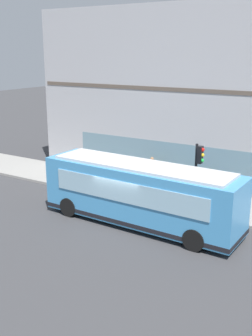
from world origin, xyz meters
TOP-DOWN VIEW (x-y plane):
  - ground at (0.00, 0.00)m, footprint 120.00×120.00m
  - sidewalk_curb at (4.57, 0.00)m, footprint 3.94×40.00m
  - building_corner at (9.95, 0.00)m, footprint 6.86×21.58m
  - city_bus_nearside at (0.34, -0.61)m, footprint 2.87×10.12m
  - traffic_light_near_corner at (3.24, -2.40)m, footprint 0.32×0.49m
  - fire_hydrant at (5.17, -3.44)m, footprint 0.35×0.35m
  - pedestrian_near_hydrant at (5.94, 1.72)m, footprint 0.32×0.32m
  - pedestrian_by_light_pole at (3.51, -0.97)m, footprint 0.32×0.32m
  - newspaper_vending_box at (5.24, -2.07)m, footprint 0.44×0.43m

SIDE VIEW (x-z plane):
  - ground at x=0.00m, z-range 0.00..0.00m
  - sidewalk_curb at x=4.57m, z-range 0.00..0.15m
  - fire_hydrant at x=5.17m, z-range 0.14..0.88m
  - newspaper_vending_box at x=5.24m, z-range 0.15..1.05m
  - pedestrian_by_light_pole at x=3.51m, z-range 0.26..1.85m
  - pedestrian_near_hydrant at x=5.94m, z-range 0.28..2.02m
  - city_bus_nearside at x=0.34m, z-range 0.02..3.09m
  - traffic_light_near_corner at x=3.24m, z-range 0.85..4.40m
  - building_corner at x=9.95m, z-range -0.01..10.97m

